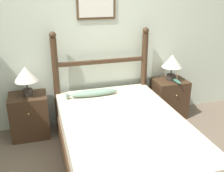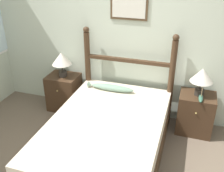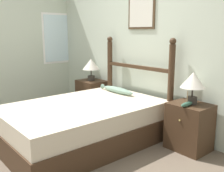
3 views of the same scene
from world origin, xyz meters
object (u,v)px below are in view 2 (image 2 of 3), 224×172
at_px(nightstand_left, 64,92).
at_px(table_lamp_right, 202,77).
at_px(nightstand_right, 195,113).
at_px(fish_pillow, 111,88).
at_px(table_lamp_left, 62,60).
at_px(bed, 106,138).
at_px(model_boat, 201,98).

distance_m(nightstand_left, table_lamp_right, 2.14).
height_order(nightstand_right, fish_pillow, fish_pillow).
bearing_deg(nightstand_right, table_lamp_right, 60.07).
bearing_deg(table_lamp_right, nightstand_left, -179.74).
bearing_deg(table_lamp_right, table_lamp_left, -179.39).
relative_size(nightstand_left, nightstand_right, 1.00).
height_order(bed, model_boat, model_boat).
height_order(nightstand_right, table_lamp_left, table_lamp_left).
bearing_deg(model_boat, bed, -144.77).
bearing_deg(table_lamp_left, table_lamp_right, 0.61).
xyz_separation_m(nightstand_right, fish_pillow, (-1.21, -0.13, 0.28)).
distance_m(nightstand_left, fish_pillow, 0.90).
bearing_deg(nightstand_right, fish_pillow, -174.00).
bearing_deg(bed, nightstand_left, 139.61).
relative_size(table_lamp_right, model_boat, 1.77).
bearing_deg(fish_pillow, nightstand_left, 171.40).
relative_size(model_boat, fish_pillow, 0.32).
height_order(bed, nightstand_left, nightstand_left).
xyz_separation_m(bed, nightstand_right, (1.03, 0.87, 0.03)).
bearing_deg(bed, table_lamp_left, 139.63).
bearing_deg(table_lamp_right, bed, -139.45).
xyz_separation_m(bed, model_boat, (1.06, 0.75, 0.35)).
distance_m(bed, nightstand_left, 1.35).
distance_m(bed, table_lamp_right, 1.49).
relative_size(bed, table_lamp_left, 5.27).
relative_size(nightstand_right, model_boat, 2.66).
bearing_deg(nightstand_right, bed, -139.61).
distance_m(table_lamp_right, model_boat, 0.28).
height_order(nightstand_right, table_lamp_right, table_lamp_right).
xyz_separation_m(table_lamp_left, model_boat, (2.07, -0.12, -0.25)).
distance_m(bed, nightstand_right, 1.35).
height_order(bed, fish_pillow, fish_pillow).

